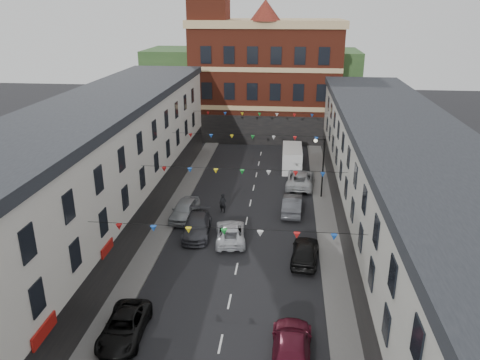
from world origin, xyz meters
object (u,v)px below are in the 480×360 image
at_px(car_left_d, 197,226).
at_px(pedestrian, 223,203).
at_px(car_right_f, 300,179).
at_px(car_left_e, 185,210).
at_px(car_right_e, 292,204).
at_px(moving_car, 230,233).
at_px(white_van, 292,158).
at_px(car_left_c, 124,327).
at_px(car_right_d, 305,251).
at_px(car_right_c, 291,346).
at_px(street_lamp, 321,160).

bearing_deg(car_left_d, pedestrian, 67.30).
xyz_separation_m(car_left_d, car_right_f, (8.58, 12.00, 0.05)).
height_order(car_left_e, car_right_e, car_left_e).
bearing_deg(moving_car, white_van, -112.01).
bearing_deg(car_left_e, car_left_c, -85.85).
bearing_deg(moving_car, car_left_e, -46.88).
xyz_separation_m(car_right_e, moving_car, (-4.91, -5.95, -0.11)).
xyz_separation_m(car_left_d, pedestrian, (1.51, 4.58, 0.13)).
relative_size(car_right_d, car_right_e, 0.98).
bearing_deg(car_right_c, white_van, -88.57).
bearing_deg(street_lamp, car_left_c, -118.77).
bearing_deg(car_right_f, white_van, -77.51).
xyz_separation_m(car_left_c, car_right_e, (9.45, 18.16, 0.13)).
xyz_separation_m(street_lamp, car_right_d, (-1.67, -12.39, -3.09)).
xyz_separation_m(car_right_d, moving_car, (-5.84, 2.66, -0.12)).
height_order(car_left_e, car_right_d, car_left_e).
relative_size(car_left_e, car_right_e, 0.99).
distance_m(car_right_d, car_right_e, 8.66).
xyz_separation_m(street_lamp, car_left_c, (-12.05, -21.95, -3.23)).
distance_m(car_left_e, moving_car, 5.91).
distance_m(street_lamp, car_left_c, 25.25).
xyz_separation_m(street_lamp, car_left_d, (-10.37, -9.00, -3.14)).
height_order(car_right_d, car_right_e, car_right_d).
distance_m(street_lamp, car_left_e, 13.79).
distance_m(car_left_d, car_right_e, 9.36).
relative_size(car_right_c, white_van, 0.93).
xyz_separation_m(car_right_d, white_van, (-0.97, 21.03, 0.44)).
height_order(car_left_d, white_van, white_van).
height_order(car_left_d, car_right_c, car_right_c).
bearing_deg(car_right_f, car_left_e, 45.00).
bearing_deg(car_right_e, street_lamp, -121.88).
bearing_deg(moving_car, car_left_c, 62.45).
distance_m(car_right_e, car_right_f, 6.83).
relative_size(car_right_c, car_right_f, 0.90).
height_order(moving_car, white_van, white_van).
bearing_deg(moving_car, car_left_d, -21.53).
xyz_separation_m(car_left_e, car_right_e, (9.45, 2.17, -0.01)).
height_order(car_right_c, car_right_f, car_right_f).
distance_m(car_right_e, moving_car, 7.72).
bearing_deg(car_left_c, white_van, 70.86).
bearing_deg(car_left_d, street_lamp, 36.45).
xyz_separation_m(car_left_c, car_right_d, (10.38, 9.56, 0.14)).
bearing_deg(car_right_d, car_left_c, 47.60).
height_order(car_right_e, white_van, white_van).
distance_m(car_right_f, white_van, 5.72).
distance_m(street_lamp, car_left_d, 14.09).
bearing_deg(street_lamp, car_left_e, -153.69).
relative_size(car_left_e, car_right_d, 1.01).
bearing_deg(car_right_f, car_left_d, 58.32).
height_order(car_right_e, moving_car, car_right_e).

